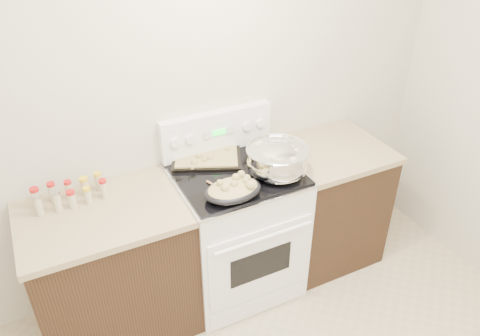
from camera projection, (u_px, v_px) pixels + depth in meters
room_shell at (348, 222)px, 1.28m from camera, size 4.10×3.60×2.75m
counter_left at (114, 270)px, 2.85m from camera, size 0.93×0.67×0.92m
counter_right at (325, 202)px, 3.43m from camera, size 0.73×0.67×0.92m
kitchen_range at (236, 228)px, 3.14m from camera, size 0.78×0.73×1.22m
mixing_bowl at (278, 160)px, 2.83m from camera, size 0.42×0.42×0.23m
roasting_pan at (233, 189)px, 2.65m from camera, size 0.35×0.25×0.11m
baking_sheet at (206, 157)px, 3.00m from camera, size 0.52×0.46×0.06m
wooden_spoon at (224, 197)px, 2.65m from camera, size 0.11×0.27×0.04m
blue_ladle at (285, 160)px, 2.94m from camera, size 0.16×0.26×0.10m
spice_jars at (69, 194)px, 2.63m from camera, size 0.40×0.15×0.13m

